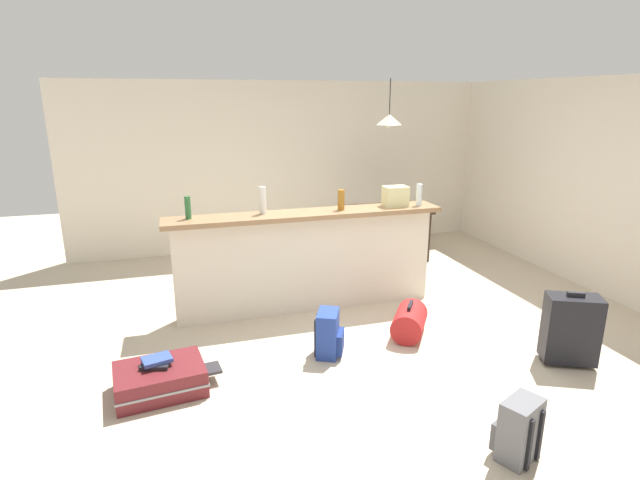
# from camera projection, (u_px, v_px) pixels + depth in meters

# --- Properties ---
(ground_plane) EXTENTS (13.00, 13.00, 0.05)m
(ground_plane) POSITION_uv_depth(u_px,v_px,m) (363.00, 327.00, 5.15)
(ground_plane) COLOR beige
(wall_back) EXTENTS (6.60, 0.10, 2.50)m
(wall_back) POSITION_uv_depth(u_px,v_px,m) (292.00, 166.00, 7.61)
(wall_back) COLOR silver
(wall_back) RESTS_ON ground_plane
(wall_right) EXTENTS (0.10, 6.00, 2.50)m
(wall_right) POSITION_uv_depth(u_px,v_px,m) (596.00, 186.00, 5.91)
(wall_right) COLOR silver
(wall_right) RESTS_ON ground_plane
(partition_half_wall) EXTENTS (2.80, 0.20, 1.05)m
(partition_half_wall) POSITION_uv_depth(u_px,v_px,m) (307.00, 264.00, 5.40)
(partition_half_wall) COLOR silver
(partition_half_wall) RESTS_ON ground_plane
(bar_countertop) EXTENTS (2.96, 0.40, 0.05)m
(bar_countertop) POSITION_uv_depth(u_px,v_px,m) (307.00, 214.00, 5.24)
(bar_countertop) COLOR #93704C
(bar_countertop) RESTS_ON partition_half_wall
(bottle_green) EXTENTS (0.06, 0.06, 0.23)m
(bottle_green) POSITION_uv_depth(u_px,v_px,m) (188.00, 208.00, 4.92)
(bottle_green) COLOR #2D6B38
(bottle_green) RESTS_ON bar_countertop
(bottle_white) EXTENTS (0.07, 0.07, 0.28)m
(bottle_white) POSITION_uv_depth(u_px,v_px,m) (263.00, 200.00, 5.13)
(bottle_white) COLOR silver
(bottle_white) RESTS_ON bar_countertop
(bottle_amber) EXTENTS (0.07, 0.07, 0.22)m
(bottle_amber) POSITION_uv_depth(u_px,v_px,m) (341.00, 200.00, 5.31)
(bottle_amber) COLOR #9E661E
(bottle_amber) RESTS_ON bar_countertop
(bottle_clear) EXTENTS (0.07, 0.07, 0.24)m
(bottle_clear) POSITION_uv_depth(u_px,v_px,m) (419.00, 195.00, 5.52)
(bottle_clear) COLOR silver
(bottle_clear) RESTS_ON bar_countertop
(grocery_bag) EXTENTS (0.26, 0.18, 0.22)m
(grocery_bag) POSITION_uv_depth(u_px,v_px,m) (395.00, 196.00, 5.51)
(grocery_bag) COLOR beige
(grocery_bag) RESTS_ON bar_countertop
(dining_table) EXTENTS (1.10, 0.80, 0.74)m
(dining_table) POSITION_uv_depth(u_px,v_px,m) (387.00, 215.00, 7.12)
(dining_table) COLOR #332319
(dining_table) RESTS_ON ground_plane
(dining_chair_near_partition) EXTENTS (0.43, 0.43, 0.93)m
(dining_chair_near_partition) POSITION_uv_depth(u_px,v_px,m) (397.00, 234.00, 6.61)
(dining_chair_near_partition) COLOR black
(dining_chair_near_partition) RESTS_ON ground_plane
(pendant_lamp) EXTENTS (0.34, 0.34, 0.64)m
(pendant_lamp) POSITION_uv_depth(u_px,v_px,m) (389.00, 120.00, 6.65)
(pendant_lamp) COLOR black
(suitcase_flat_maroon) EXTENTS (0.86, 0.57, 0.22)m
(suitcase_flat_maroon) POSITION_uv_depth(u_px,v_px,m) (161.00, 379.00, 3.95)
(suitcase_flat_maroon) COLOR maroon
(suitcase_flat_maroon) RESTS_ON ground_plane
(suitcase_upright_black) EXTENTS (0.50, 0.40, 0.67)m
(suitcase_upright_black) POSITION_uv_depth(u_px,v_px,m) (571.00, 329.00, 4.31)
(suitcase_upright_black) COLOR black
(suitcase_upright_black) RESTS_ON ground_plane
(backpack_blue) EXTENTS (0.31, 0.33, 0.42)m
(backpack_blue) POSITION_uv_depth(u_px,v_px,m) (329.00, 334.00, 4.49)
(backpack_blue) COLOR #233D93
(backpack_blue) RESTS_ON ground_plane
(backpack_grey) EXTENTS (0.33, 0.31, 0.42)m
(backpack_grey) POSITION_uv_depth(u_px,v_px,m) (518.00, 430.00, 3.20)
(backpack_grey) COLOR slate
(backpack_grey) RESTS_ON ground_plane
(duffel_bag_red) EXTENTS (0.52, 0.57, 0.34)m
(duffel_bag_red) POSITION_uv_depth(u_px,v_px,m) (409.00, 321.00, 4.87)
(duffel_bag_red) COLOR red
(duffel_bag_red) RESTS_ON ground_plane
(book_stack) EXTENTS (0.26, 0.22, 0.06)m
(book_stack) POSITION_uv_depth(u_px,v_px,m) (156.00, 362.00, 3.93)
(book_stack) COLOR black
(book_stack) RESTS_ON suitcase_flat_maroon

